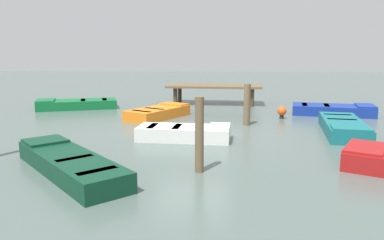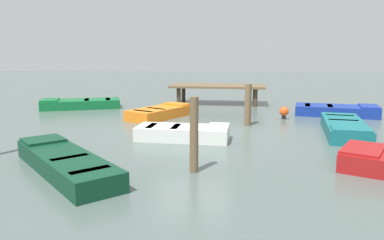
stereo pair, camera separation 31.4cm
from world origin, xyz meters
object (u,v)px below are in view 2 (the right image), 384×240
(rowboat_dark_green, at_px, (65,162))
(dock_segment, at_px, (218,87))
(rowboat_blue, at_px, (337,110))
(mooring_piling_far_right, at_px, (194,135))
(mooring_piling_near_right, at_px, (248,105))
(rowboat_green, at_px, (80,104))
(rowboat_white, at_px, (183,133))
(rowboat_orange, at_px, (160,112))
(rowboat_teal, at_px, (344,127))
(marker_buoy, at_px, (284,112))

(rowboat_dark_green, bearing_deg, dock_segment, -58.09)
(rowboat_dark_green, distance_m, rowboat_blue, 11.34)
(rowboat_blue, bearing_deg, rowboat_dark_green, -123.10)
(mooring_piling_far_right, height_order, mooring_piling_near_right, mooring_piling_far_right)
(rowboat_green, height_order, rowboat_white, same)
(dock_segment, bearing_deg, mooring_piling_far_right, -87.94)
(dock_segment, bearing_deg, rowboat_white, -92.50)
(rowboat_green, distance_m, rowboat_blue, 11.28)
(dock_segment, xyz_separation_m, rowboat_green, (-6.29, -2.09, -0.62))
(rowboat_blue, bearing_deg, rowboat_orange, -159.18)
(rowboat_dark_green, xyz_separation_m, rowboat_white, (2.20, 3.21, 0.00))
(dock_segment, relative_size, rowboat_teal, 1.29)
(rowboat_teal, height_order, mooring_piling_near_right, mooring_piling_near_right)
(mooring_piling_near_right, bearing_deg, rowboat_teal, -21.13)
(rowboat_white, bearing_deg, mooring_piling_far_right, -74.65)
(dock_segment, height_order, rowboat_white, dock_segment)
(rowboat_white, height_order, marker_buoy, marker_buoy)
(dock_segment, xyz_separation_m, rowboat_orange, (-2.17, -4.26, -0.62))
(rowboat_orange, bearing_deg, marker_buoy, -58.39)
(marker_buoy, bearing_deg, rowboat_orange, -178.29)
(rowboat_white, bearing_deg, marker_buoy, 52.29)
(rowboat_dark_green, bearing_deg, mooring_piling_near_right, -79.79)
(dock_segment, height_order, mooring_piling_far_right, mooring_piling_far_right)
(dock_segment, relative_size, rowboat_white, 1.72)
(rowboat_green, distance_m, marker_buoy, 9.19)
(dock_segment, height_order, marker_buoy, dock_segment)
(rowboat_blue, bearing_deg, mooring_piling_near_right, -135.24)
(rowboat_orange, height_order, marker_buoy, marker_buoy)
(dock_segment, height_order, rowboat_teal, dock_segment)
(dock_segment, bearing_deg, rowboat_green, -158.30)
(rowboat_dark_green, distance_m, marker_buoy, 9.06)
(mooring_piling_far_right, xyz_separation_m, mooring_piling_near_right, (1.43, 5.39, -0.08))
(rowboat_orange, relative_size, mooring_piling_near_right, 2.06)
(rowboat_green, relative_size, marker_buoy, 7.76)
(rowboat_dark_green, height_order, rowboat_white, same)
(rowboat_blue, relative_size, marker_buoy, 7.06)
(rowboat_teal, relative_size, rowboat_white, 1.33)
(marker_buoy, bearing_deg, mooring_piling_near_right, -135.85)
(dock_segment, xyz_separation_m, rowboat_blue, (4.94, -3.08, -0.62))
(rowboat_green, distance_m, mooring_piling_near_right, 8.26)
(rowboat_orange, bearing_deg, rowboat_teal, -81.13)
(rowboat_dark_green, relative_size, rowboat_green, 0.94)
(rowboat_blue, xyz_separation_m, rowboat_white, (-5.75, -4.89, 0.00))
(rowboat_white, height_order, mooring_piling_far_right, mooring_piling_far_right)
(rowboat_dark_green, xyz_separation_m, rowboat_teal, (7.17, 4.48, 0.00))
(rowboat_dark_green, distance_m, rowboat_teal, 8.45)
(rowboat_dark_green, xyz_separation_m, rowboat_blue, (7.95, 8.09, 0.00))
(rowboat_dark_green, distance_m, rowboat_green, 9.65)
(mooring_piling_near_right, bearing_deg, rowboat_dark_green, -126.76)
(mooring_piling_far_right, bearing_deg, rowboat_teal, 43.95)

